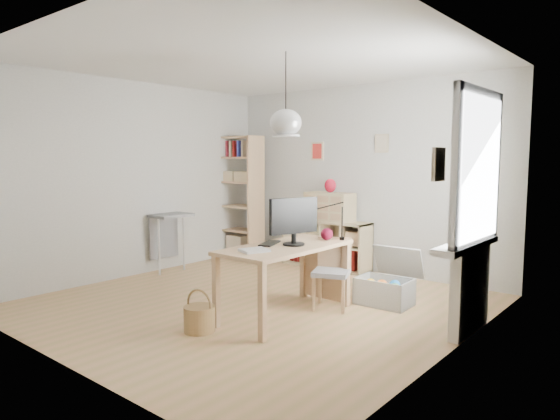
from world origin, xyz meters
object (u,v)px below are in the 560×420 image
Objects in this scene: tall_bookshelf at (239,192)px; chair at (332,268)px; desk at (286,254)px; storage_chest at (387,286)px; drawer_chest at (330,207)px; monitor at (294,219)px; cube_shelf at (326,247)px.

chair is (2.78, -1.38, -0.65)m from tall_bookshelf.
desk reaches higher than storage_chest.
chair is 0.69m from storage_chest.
chair is 1.12× the size of storage_chest.
chair is 1.05× the size of drawer_chest.
drawer_chest is (1.65, 0.24, -0.16)m from tall_bookshelf.
monitor is (0.06, 0.06, 0.37)m from desk.
desk is 0.75× the size of tall_bookshelf.
chair is at bearing -26.32° from tall_bookshelf.
drawer_chest is at bearing 113.25° from desk.
chair is at bearing -130.50° from storage_chest.
monitor reaches higher than cube_shelf.
chair reaches higher than storage_chest.
monitor is at bearing -120.12° from storage_chest.
drawer_chest reaches higher than cube_shelf.
chair is at bearing -53.66° from cube_shelf.
cube_shelf is 1.99m from storage_chest.
chair is at bearing 70.97° from desk.
chair is at bearing -53.01° from drawer_chest.
tall_bookshelf is at bearing 161.75° from monitor.
drawer_chest is at bearing 8.30° from tall_bookshelf.
tall_bookshelf is 1.67m from drawer_chest.
desk is at bearing -121.21° from storage_chest.
tall_bookshelf is 3.62× the size of monitor.
drawer_chest reaches higher than desk.
storage_chest is at bearing 79.33° from monitor.
cube_shelf is 1.83× the size of chair.
tall_bookshelf reaches higher than desk.
chair is (0.20, 0.57, -0.22)m from desk.
tall_bookshelf is at bearing -169.85° from drawer_chest.
desk is 2.19× the size of storage_chest.
drawer_chest is at bearing -26.80° from cube_shelf.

